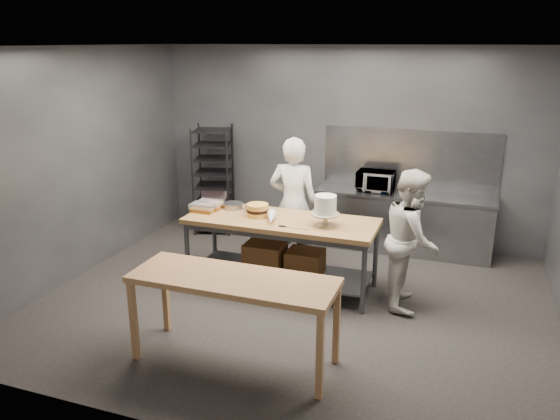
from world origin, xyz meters
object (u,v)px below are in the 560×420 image
object	(u,v)px
speed_rack	(214,180)
work_table	(282,244)
microwave	(376,181)
frosted_cake_stand	(325,207)
chef_behind	(293,204)
chef_right	(412,239)
layer_cake	(258,210)
near_counter	(233,286)

from	to	relation	value
speed_rack	work_table	bearing A→B (deg)	-43.69
microwave	frosted_cake_stand	bearing A→B (deg)	-98.12
work_table	chef_behind	size ratio (longest dim) A/B	1.30
chef_right	speed_rack	bearing A→B (deg)	57.34
frosted_cake_stand	chef_behind	bearing A→B (deg)	131.23
chef_behind	layer_cake	size ratio (longest dim) A/B	6.68
microwave	near_counter	bearing A→B (deg)	-101.25
chef_right	microwave	world-z (taller)	chef_right
chef_right	microwave	xyz separation A→B (m)	(-0.75, 1.75, 0.22)
near_counter	chef_behind	xyz separation A→B (m)	(-0.20, 2.43, 0.11)
frosted_cake_stand	near_counter	bearing A→B (deg)	-104.64
near_counter	microwave	size ratio (longest dim) A/B	3.69
chef_right	frosted_cake_stand	world-z (taller)	chef_right
work_table	chef_right	world-z (taller)	chef_right
speed_rack	layer_cake	xyz separation A→B (m)	(1.47, -1.72, 0.14)
chef_behind	work_table	bearing A→B (deg)	92.08
layer_cake	near_counter	bearing A→B (deg)	-75.41
work_table	frosted_cake_stand	world-z (taller)	frosted_cake_stand
chef_behind	microwave	xyz separation A→B (m)	(0.91, 1.15, 0.13)
near_counter	microwave	distance (m)	3.66
frosted_cake_stand	work_table	bearing A→B (deg)	171.04
near_counter	chef_right	bearing A→B (deg)	51.46
chef_right	microwave	size ratio (longest dim) A/B	3.07
frosted_cake_stand	chef_right	bearing A→B (deg)	7.49
chef_behind	frosted_cake_stand	size ratio (longest dim) A/B	4.86
work_table	speed_rack	xyz separation A→B (m)	(-1.79, 1.71, 0.28)
work_table	chef_right	xyz separation A→B (m)	(1.60, 0.04, 0.26)
work_table	microwave	distance (m)	2.04
speed_rack	near_counter	bearing A→B (deg)	-61.07
work_table	speed_rack	size ratio (longest dim) A/B	1.37
chef_behind	chef_right	world-z (taller)	chef_behind
chef_behind	layer_cake	xyz separation A→B (m)	(-0.26, -0.65, 0.08)
chef_right	frosted_cake_stand	bearing A→B (deg)	91.05
near_counter	chef_right	size ratio (longest dim) A/B	1.20
frosted_cake_stand	microwave	bearing A→B (deg)	81.88
chef_behind	near_counter	bearing A→B (deg)	91.87
chef_behind	speed_rack	bearing A→B (deg)	-34.48
microwave	layer_cake	xyz separation A→B (m)	(-1.17, -1.80, -0.05)
work_table	chef_right	bearing A→B (deg)	1.47
speed_rack	frosted_cake_stand	distance (m)	3.00
near_counter	chef_right	xyz separation A→B (m)	(1.46, 1.83, 0.02)
chef_behind	frosted_cake_stand	distance (m)	1.00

